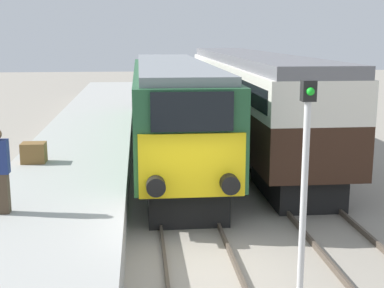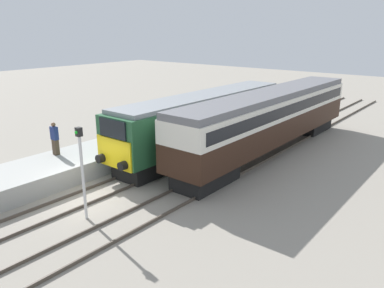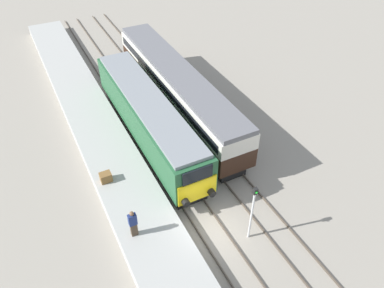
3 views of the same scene
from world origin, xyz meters
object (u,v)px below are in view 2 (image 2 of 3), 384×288
Objects in this scene: passenger_carriage at (271,116)px; person_on_platform at (55,139)px; locomotive at (206,119)px; signal_post at (82,166)px; luggage_crate at (119,132)px.

passenger_carriage is 13.06m from person_on_platform.
passenger_carriage is 9.93× the size of person_on_platform.
passenger_carriage is at bearing 35.38° from locomotive.
locomotive is at bearing -144.62° from passenger_carriage.
person_on_platform is at bearing -125.42° from passenger_carriage.
passenger_carriage is 4.59× the size of signal_post.
passenger_carriage is 9.86m from luggage_crate.
person_on_platform reaches higher than luggage_crate.
passenger_carriage is at bearing 37.90° from luggage_crate.
locomotive is 10.71m from signal_post.
person_on_platform is at bearing -116.85° from locomotive.
locomotive is 3.92× the size of signal_post.
locomotive is at bearing 99.14° from signal_post.
luggage_crate is (-0.17, 4.61, -0.62)m from person_on_platform.
person_on_platform is 6.33m from signal_post.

